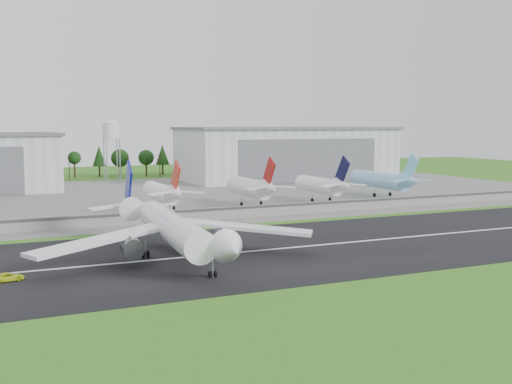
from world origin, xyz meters
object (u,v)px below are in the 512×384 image
parked_jet_navy (324,185)px  parked_jet_red_b (253,187)px  parked_jet_skyblue (385,180)px  main_airliner (173,235)px  parked_jet_red_a (164,192)px  ground_vehicle (9,277)px

parked_jet_navy → parked_jet_red_b: bearing=179.9°
parked_jet_skyblue → main_airliner: bearing=-145.0°
parked_jet_red_a → parked_jet_red_b: 29.64m
parked_jet_skyblue → parked_jet_navy: bearing=-170.1°
ground_vehicle → parked_jet_skyblue: (133.64, 77.62, 5.42)m
main_airliner → ground_vehicle: size_ratio=11.67×
main_airliner → ground_vehicle: main_airliner is taller
parked_jet_skyblue → parked_jet_red_b: bearing=-174.8°
ground_vehicle → parked_jet_red_a: size_ratio=0.16×
main_airliner → parked_jet_red_a: (18.20, 66.96, 1.07)m
parked_jet_red_b → parked_jet_skyblue: 55.31m
parked_jet_red_a → parked_jet_navy: (55.82, 0.01, 0.06)m
parked_jet_red_a → parked_jet_navy: parked_jet_navy is taller
main_airliner → ground_vehicle: 31.49m
parked_jet_red_a → parked_jet_navy: size_ratio=1.00×
main_airliner → parked_jet_skyblue: bearing=-140.0°
parked_jet_red_b → parked_jet_navy: parked_jet_red_b is taller
main_airliner → ground_vehicle: bearing=15.4°
parked_jet_red_a → parked_jet_navy: bearing=0.0°
parked_jet_red_a → main_airliner: bearing=-105.2°
parked_jet_red_b → parked_jet_navy: (26.19, -0.04, -0.23)m
ground_vehicle → parked_jet_skyblue: bearing=-65.6°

